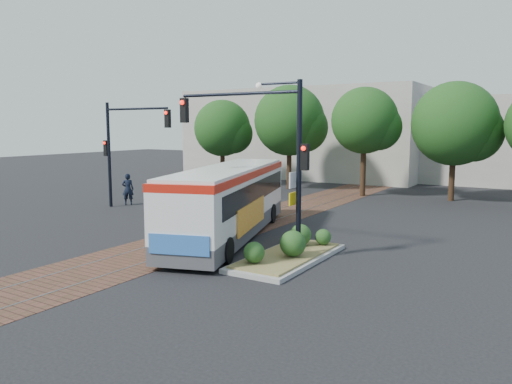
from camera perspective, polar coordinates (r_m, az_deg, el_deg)
ground at (r=21.05m, az=-6.74°, el=-5.30°), size 120.00×120.00×0.00m
trackbed at (r=24.25m, az=-0.88°, el=-3.53°), size 3.60×40.00×0.02m
tree_row at (r=34.50m, az=12.05°, el=7.68°), size 26.40×5.60×7.67m
warehouses at (r=46.78m, az=15.07°, el=6.24°), size 40.00×13.00×8.00m
city_bus at (r=20.93m, az=-3.03°, el=-0.73°), size 5.65×11.25×2.97m
traffic_island at (r=17.68m, az=3.87°, el=-6.65°), size 2.20×5.20×1.13m
signal_pole_main at (r=17.69m, az=1.35°, el=5.91°), size 5.49×0.46×6.00m
signal_pole_left at (r=29.15m, az=-15.01°, el=5.72°), size 4.99×0.34×6.00m
officer at (r=30.70m, az=-14.43°, el=0.32°), size 0.81×0.76×1.86m
parked_car at (r=34.21m, az=-2.33°, el=0.86°), size 4.90×2.31×1.38m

